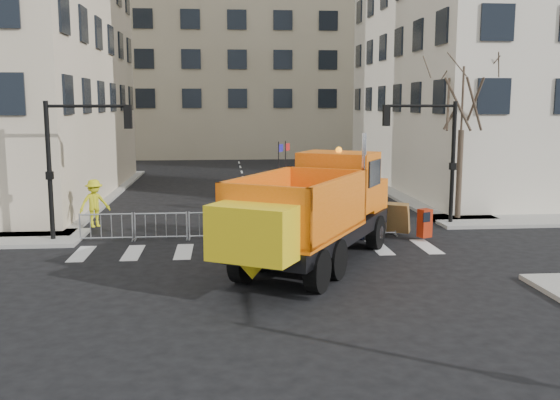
{
  "coord_description": "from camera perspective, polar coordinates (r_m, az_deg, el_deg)",
  "views": [
    {
      "loc": [
        -1.44,
        -16.67,
        5.28
      ],
      "look_at": [
        0.32,
        2.5,
        2.31
      ],
      "focal_mm": 40.0,
      "sensor_mm": 36.0,
      "label": 1
    }
  ],
  "objects": [
    {
      "name": "ground",
      "position": [
        17.54,
        -0.29,
        -8.74
      ],
      "size": [
        120.0,
        120.0,
        0.0
      ],
      "primitive_type": "plane",
      "color": "black",
      "rests_on": "ground"
    },
    {
      "name": "crowd_barriers",
      "position": [
        24.73,
        -3.54,
        -2.26
      ],
      "size": [
        12.6,
        0.6,
        1.1
      ],
      "primitive_type": null,
      "color": "#9EA0A5",
      "rests_on": "ground"
    },
    {
      "name": "newspaper_box",
      "position": [
        24.86,
        13.09,
        -2.07
      ],
      "size": [
        0.57,
        0.54,
        1.1
      ],
      "primitive_type": "cube",
      "rotation": [
        0.0,
        0.0,
        0.4
      ],
      "color": "#A3250C",
      "rests_on": "sidewalk_back"
    },
    {
      "name": "cop_b",
      "position": [
        24.67,
        7.55,
        -1.45
      ],
      "size": [
        0.97,
        0.78,
        1.87
      ],
      "primitive_type": "imported",
      "rotation": [
        0.0,
        0.0,
        3.23
      ],
      "color": "black",
      "rests_on": "ground"
    },
    {
      "name": "street_tree",
      "position": [
        29.22,
        16.21,
        5.43
      ],
      "size": [
        3.0,
        3.0,
        7.5
      ],
      "primitive_type": null,
      "color": "#382B21",
      "rests_on": "ground"
    },
    {
      "name": "traffic_light_left",
      "position": [
        25.18,
        -20.33,
        2.35
      ],
      "size": [
        0.18,
        0.18,
        5.4
      ],
      "primitive_type": "cylinder",
      "color": "black",
      "rests_on": "ground"
    },
    {
      "name": "traffic_light_right",
      "position": [
        28.11,
        15.52,
        3.19
      ],
      "size": [
        0.18,
        0.18,
        5.4
      ],
      "primitive_type": "cylinder",
      "color": "black",
      "rests_on": "ground"
    },
    {
      "name": "worker",
      "position": [
        27.29,
        -16.6,
        -0.29
      ],
      "size": [
        1.5,
        1.3,
        2.01
      ],
      "primitive_type": "imported",
      "rotation": [
        0.0,
        0.0,
        0.53
      ],
      "color": "yellow",
      "rests_on": "sidewalk_back"
    },
    {
      "name": "cop_c",
      "position": [
        24.5,
        5.34,
        -1.81
      ],
      "size": [
        0.73,
        1.01,
        1.59
      ],
      "primitive_type": "imported",
      "rotation": [
        0.0,
        0.0,
        4.3
      ],
      "color": "black",
      "rests_on": "ground"
    },
    {
      "name": "cop_a",
      "position": [
        24.73,
        8.01,
        -1.62
      ],
      "size": [
        0.64,
        0.44,
        1.71
      ],
      "primitive_type": "imported",
      "rotation": [
        0.0,
        0.0,
        3.09
      ],
      "color": "black",
      "rests_on": "ground"
    },
    {
      "name": "building_far",
      "position": [
        69.01,
        -4.14,
        14.34
      ],
      "size": [
        30.0,
        18.0,
        24.0
      ],
      "primitive_type": "cube",
      "color": "tan",
      "rests_on": "ground"
    },
    {
      "name": "plow_truck",
      "position": [
        20.29,
        3.08,
        -0.77
      ],
      "size": [
        8.08,
        11.12,
        4.32
      ],
      "rotation": [
        0.0,
        0.0,
        1.05
      ],
      "color": "black",
      "rests_on": "ground"
    },
    {
      "name": "sidewalk_back",
      "position": [
        25.74,
        -1.92,
        -2.89
      ],
      "size": [
        64.0,
        5.0,
        0.15
      ],
      "primitive_type": "cube",
      "color": "gray",
      "rests_on": "ground"
    }
  ]
}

